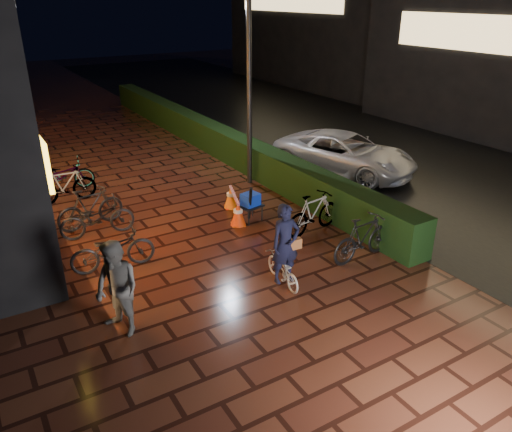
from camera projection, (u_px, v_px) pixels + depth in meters
ground at (241, 264)px, 10.76m from camera, size 80.00×80.00×0.00m
asphalt_road at (382, 147)px, 18.92m from camera, size 11.00×60.00×0.01m
hedge at (212, 137)px, 18.37m from camera, size 0.70×20.00×1.00m
bystander_person at (117, 289)px, 8.26m from camera, size 0.91×1.01×1.72m
van at (345, 153)px, 15.99m from camera, size 3.63×5.05×1.28m
lamp_post_hedge at (249, 80)px, 14.14m from camera, size 0.54×0.15×5.62m
lamp_post_sf at (21, 76)px, 16.05m from camera, size 0.49×0.26×5.27m
cyclist at (284, 256)px, 9.76m from camera, size 0.65×1.25×1.74m
traffic_barrier at (234, 205)px, 12.98m from camera, size 0.82×1.51×0.62m
cart_assembly at (250, 201)px, 12.57m from camera, size 0.65×0.68×1.07m
parked_bikes_storefront at (84, 204)px, 12.57m from camera, size 1.95×6.23×1.02m
parked_bikes_hedge at (337, 225)px, 11.38m from camera, size 1.84×2.29×1.02m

